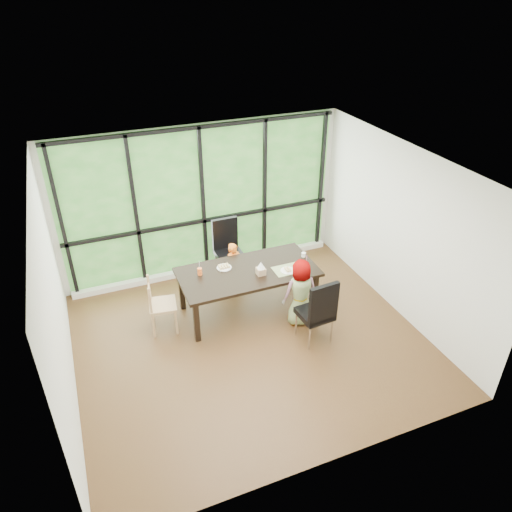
# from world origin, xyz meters

# --- Properties ---
(ground) EXTENTS (5.00, 5.00, 0.00)m
(ground) POSITION_xyz_m (0.00, 0.00, 0.00)
(ground) COLOR black
(ground) RESTS_ON ground
(back_wall) EXTENTS (5.00, 0.00, 5.00)m
(back_wall) POSITION_xyz_m (0.00, 2.25, 1.35)
(back_wall) COLOR silver
(back_wall) RESTS_ON ground
(foliage_backdrop) EXTENTS (4.80, 0.02, 2.65)m
(foliage_backdrop) POSITION_xyz_m (0.00, 2.23, 1.35)
(foliage_backdrop) COLOR #23521D
(foliage_backdrop) RESTS_ON back_wall
(window_mullions) EXTENTS (4.80, 0.06, 2.65)m
(window_mullions) POSITION_xyz_m (0.00, 2.19, 1.35)
(window_mullions) COLOR black
(window_mullions) RESTS_ON back_wall
(window_sill) EXTENTS (4.80, 0.12, 0.10)m
(window_sill) POSITION_xyz_m (0.00, 2.15, 0.05)
(window_sill) COLOR silver
(window_sill) RESTS_ON ground
(dining_table) EXTENTS (2.24, 1.25, 0.75)m
(dining_table) POSITION_xyz_m (0.26, 0.75, 0.38)
(dining_table) COLOR black
(dining_table) RESTS_ON ground
(chair_window_leather) EXTENTS (0.46, 0.46, 1.08)m
(chair_window_leather) POSITION_xyz_m (0.31, 1.79, 0.54)
(chair_window_leather) COLOR black
(chair_window_leather) RESTS_ON ground
(chair_interior_leather) EXTENTS (0.49, 0.49, 1.08)m
(chair_interior_leather) POSITION_xyz_m (0.90, -0.29, 0.54)
(chair_interior_leather) COLOR black
(chair_interior_leather) RESTS_ON ground
(chair_end_beech) EXTENTS (0.46, 0.48, 0.90)m
(chair_end_beech) POSITION_xyz_m (-1.11, 0.78, 0.45)
(chair_end_beech) COLOR #A47A53
(chair_end_beech) RESTS_ON ground
(child_toddler) EXTENTS (0.37, 0.30, 0.89)m
(child_toddler) POSITION_xyz_m (0.26, 1.39, 0.45)
(child_toddler) COLOR orange
(child_toddler) RESTS_ON ground
(child_older) EXTENTS (0.56, 0.39, 1.11)m
(child_older) POSITION_xyz_m (0.89, 0.15, 0.55)
(child_older) COLOR slate
(child_older) RESTS_ON ground
(placemat) EXTENTS (0.43, 0.31, 0.01)m
(placemat) POSITION_xyz_m (0.84, 0.54, 0.75)
(placemat) COLOR tan
(placemat) RESTS_ON dining_table
(plate_far) EXTENTS (0.23, 0.23, 0.01)m
(plate_far) POSITION_xyz_m (-0.06, 0.96, 0.76)
(plate_far) COLOR white
(plate_far) RESTS_ON dining_table
(plate_near) EXTENTS (0.23, 0.23, 0.01)m
(plate_near) POSITION_xyz_m (0.83, 0.50, 0.76)
(plate_near) COLOR white
(plate_near) RESTS_ON dining_table
(orange_cup) EXTENTS (0.07, 0.07, 0.11)m
(orange_cup) POSITION_xyz_m (-0.47, 0.92, 0.81)
(orange_cup) COLOR orange
(orange_cup) RESTS_ON dining_table
(green_cup) EXTENTS (0.08, 0.08, 0.12)m
(green_cup) POSITION_xyz_m (1.12, 0.44, 0.81)
(green_cup) COLOR #3FD232
(green_cup) RESTS_ON dining_table
(white_mug) EXTENTS (0.07, 0.07, 0.07)m
(white_mug) POSITION_xyz_m (1.26, 0.80, 0.79)
(white_mug) COLOR white
(white_mug) RESTS_ON dining_table
(tissue_box) EXTENTS (0.13, 0.13, 0.11)m
(tissue_box) POSITION_xyz_m (0.41, 0.57, 0.81)
(tissue_box) COLOR tan
(tissue_box) RESTS_ON dining_table
(crepe_rolls_far) EXTENTS (0.20, 0.12, 0.04)m
(crepe_rolls_far) POSITION_xyz_m (-0.06, 0.96, 0.78)
(crepe_rolls_far) COLOR tan
(crepe_rolls_far) RESTS_ON plate_far
(crepe_rolls_near) EXTENTS (0.10, 0.12, 0.04)m
(crepe_rolls_near) POSITION_xyz_m (0.83, 0.50, 0.78)
(crepe_rolls_near) COLOR tan
(crepe_rolls_near) RESTS_ON plate_near
(straw_white) EXTENTS (0.01, 0.04, 0.20)m
(straw_white) POSITION_xyz_m (-0.47, 0.92, 0.90)
(straw_white) COLOR white
(straw_white) RESTS_ON orange_cup
(straw_pink) EXTENTS (0.01, 0.04, 0.20)m
(straw_pink) POSITION_xyz_m (1.12, 0.44, 0.91)
(straw_pink) COLOR pink
(straw_pink) RESTS_ON green_cup
(tissue) EXTENTS (0.12, 0.12, 0.11)m
(tissue) POSITION_xyz_m (0.41, 0.57, 0.92)
(tissue) COLOR white
(tissue) RESTS_ON tissue_box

